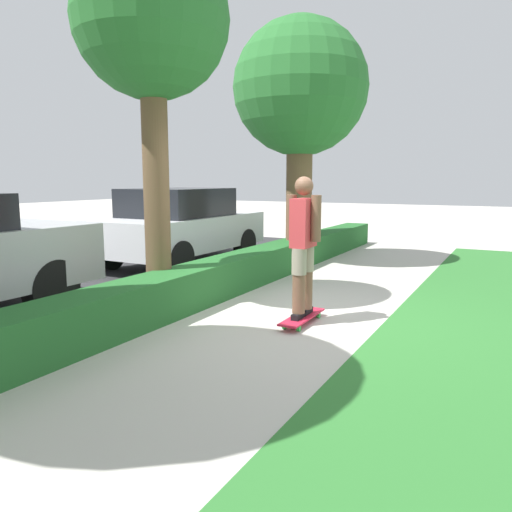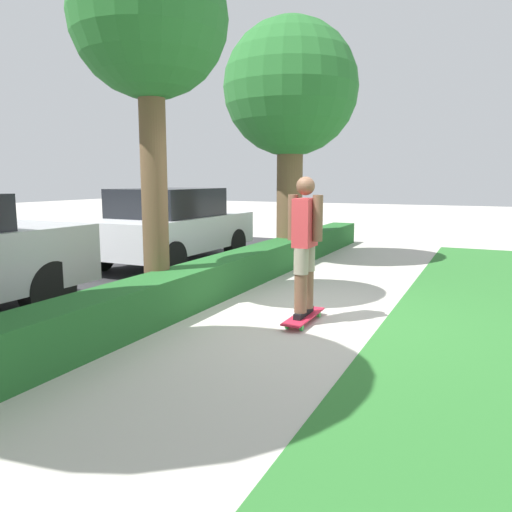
# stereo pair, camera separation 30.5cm
# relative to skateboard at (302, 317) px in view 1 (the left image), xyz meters

# --- Properties ---
(ground_plane) EXTENTS (60.00, 60.00, 0.00)m
(ground_plane) POSITION_rel_skateboard_xyz_m (0.21, 0.11, -0.08)
(ground_plane) COLOR #BCB7AD
(street_asphalt) EXTENTS (15.60, 5.00, 0.01)m
(street_asphalt) POSITION_rel_skateboard_xyz_m (0.21, 4.31, -0.07)
(street_asphalt) COLOR #2D2D30
(street_asphalt) RESTS_ON ground_plane
(hedge_row) EXTENTS (15.60, 0.60, 0.55)m
(hedge_row) POSITION_rel_skateboard_xyz_m (0.21, 1.71, 0.20)
(hedge_row) COLOR #236028
(hedge_row) RESTS_ON ground_plane
(skateboard) EXTENTS (0.94, 0.24, 0.09)m
(skateboard) POSITION_rel_skateboard_xyz_m (0.00, 0.00, 0.00)
(skateboard) COLOR red
(skateboard) RESTS_ON ground_plane
(skater_person) EXTENTS (0.50, 0.44, 1.69)m
(skater_person) POSITION_rel_skateboard_xyz_m (0.00, 0.00, 0.92)
(skater_person) COLOR black
(skater_person) RESTS_ON skateboard
(tree_mid) EXTENTS (2.01, 2.01, 4.77)m
(tree_mid) POSITION_rel_skateboard_xyz_m (-0.20, 2.05, 3.60)
(tree_mid) COLOR brown
(tree_mid) RESTS_ON ground_plane
(tree_far) EXTENTS (2.72, 2.72, 4.94)m
(tree_far) POSITION_rel_skateboard_xyz_m (4.10, 1.82, 3.42)
(tree_far) COLOR brown
(tree_far) RESTS_ON ground_plane
(parked_car_middle) EXTENTS (3.92, 1.89, 1.57)m
(parked_car_middle) POSITION_rel_skateboard_xyz_m (2.84, 3.93, 0.74)
(parked_car_middle) COLOR silver
(parked_car_middle) RESTS_ON ground_plane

